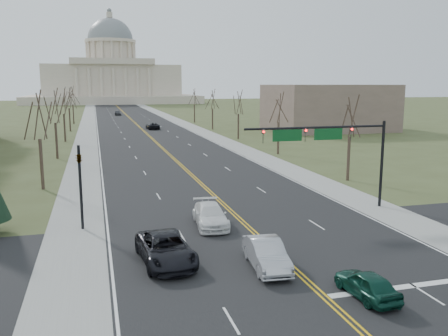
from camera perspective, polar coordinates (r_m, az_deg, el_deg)
ground at (r=25.04m, az=10.93°, el=-14.08°), size 600.00×600.00×0.00m
road at (r=131.21m, az=-10.77°, el=5.47°), size 20.00×380.00×0.01m
cross_road at (r=30.12m, az=5.84°, el=-9.69°), size 120.00×14.00×0.01m
sidewalk_left at (r=130.81m, az=-16.04°, el=5.24°), size 4.00×380.00×0.03m
sidewalk_right at (r=132.69m, az=-5.58°, el=5.65°), size 4.00×380.00×0.03m
center_line at (r=131.20m, az=-10.77°, el=5.47°), size 0.42×380.00×0.01m
edge_line_left at (r=130.80m, az=-15.07°, el=5.29°), size 0.15×380.00×0.01m
edge_line_right at (r=132.34m, az=-6.52°, el=5.62°), size 0.15×380.00×0.01m
stop_bar at (r=26.74m, az=21.83°, el=-13.00°), size 9.50×0.50×0.01m
capitol at (r=270.54m, az=-13.34°, el=10.67°), size 90.00×60.00×50.00m
signal_mast at (r=38.54m, az=12.34°, el=3.28°), size 12.12×0.44×7.20m
signal_left at (r=34.53m, az=-16.93°, el=-1.14°), size 0.32×0.36×6.00m
tree_r_0 at (r=51.51m, az=14.95°, el=5.71°), size 3.74×3.74×8.50m
tree_l_0 at (r=48.78m, az=-21.43°, el=5.59°), size 3.96×3.96×9.00m
tree_r_1 at (r=69.49m, az=6.62°, el=7.03°), size 3.74×3.74×8.50m
tree_l_1 at (r=68.67m, az=-19.72°, el=6.80°), size 3.96×3.96×9.00m
tree_r_2 at (r=88.35m, az=1.75°, el=7.73°), size 3.74×3.74×8.50m
tree_l_2 at (r=88.61m, az=-18.78°, el=7.47°), size 3.96×3.96×9.00m
tree_r_3 at (r=107.61m, az=-1.40°, el=8.15°), size 3.74×3.74×8.50m
tree_l_3 at (r=108.57m, az=-18.18°, el=7.88°), size 3.96×3.96×9.00m
tree_r_4 at (r=127.11m, az=-3.59°, el=8.43°), size 3.74×3.74×8.50m
tree_l_4 at (r=128.54m, az=-17.77°, el=8.17°), size 3.96×3.96×9.00m
bldg_right_mass at (r=108.88m, az=12.37°, el=7.13°), size 25.00×20.00×10.00m
car_nb_inner_lead at (r=24.46m, az=16.81°, el=-13.22°), size 1.82×3.99×1.33m
car_sb_inner_lead at (r=26.96m, az=5.13°, el=-10.26°), size 2.10×5.02×1.62m
car_sb_outer_lead at (r=27.79m, az=-7.03°, el=-9.61°), size 3.21×6.17×1.66m
car_sb_inner_second at (r=34.50m, az=-1.66°, el=-5.70°), size 2.60×5.51×1.55m
car_far_nb at (r=109.50m, az=-8.59°, el=5.05°), size 2.85×5.63×1.53m
car_far_sb at (r=160.09m, az=-12.65°, el=6.49°), size 2.05×4.70×1.58m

